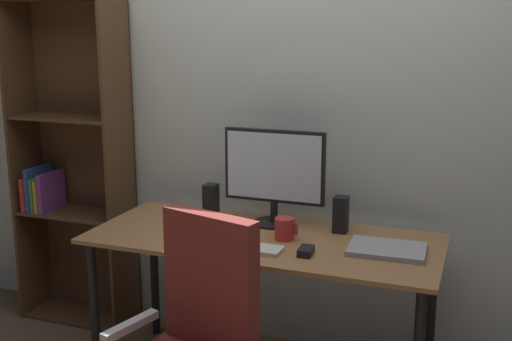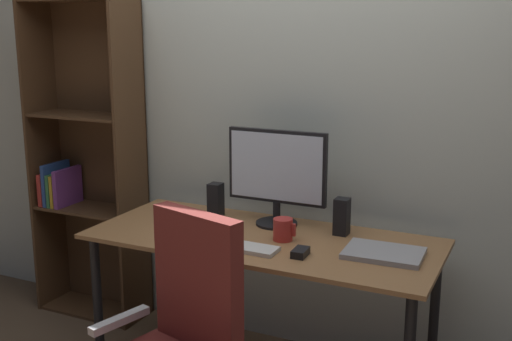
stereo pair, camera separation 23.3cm
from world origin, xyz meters
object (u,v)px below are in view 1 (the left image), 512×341
at_px(keyboard, 248,248).
at_px(mouse, 306,251).
at_px(desk, 263,255).
at_px(coffee_mug, 284,229).
at_px(speaker_right, 341,214).
at_px(laptop, 387,249).
at_px(speaker_left, 211,201).
at_px(bookshelf, 73,168).
at_px(monitor, 274,171).

distance_m(keyboard, mouse, 0.25).
bearing_deg(keyboard, desk, 89.29).
distance_m(coffee_mug, speaker_right, 0.29).
height_order(coffee_mug, laptop, coffee_mug).
distance_m(keyboard, coffee_mug, 0.21).
bearing_deg(mouse, laptop, 23.79).
xyz_separation_m(desk, speaker_left, (-0.35, 0.19, 0.17)).
xyz_separation_m(desk, bookshelf, (-1.27, 0.34, 0.24)).
bearing_deg(mouse, speaker_right, 76.33).
xyz_separation_m(mouse, coffee_mug, (-0.14, 0.15, 0.03)).
height_order(mouse, speaker_right, speaker_right).
bearing_deg(speaker_left, speaker_right, 0.00).
bearing_deg(coffee_mug, mouse, -46.55).
height_order(monitor, speaker_right, monitor).
bearing_deg(speaker_left, mouse, -30.17).
bearing_deg(laptop, bookshelf, 167.41).
distance_m(mouse, speaker_left, 0.69).
height_order(monitor, keyboard, monitor).
distance_m(monitor, keyboard, 0.45).
bearing_deg(bookshelf, monitor, -6.37).
bearing_deg(laptop, monitor, 158.97).
height_order(laptop, bookshelf, bookshelf).
bearing_deg(desk, speaker_right, 31.21).
distance_m(desk, bookshelf, 1.34).
xyz_separation_m(desk, coffee_mug, (0.10, -0.00, 0.14)).
distance_m(mouse, laptop, 0.35).
distance_m(keyboard, bookshelf, 1.38).
xyz_separation_m(keyboard, coffee_mug, (0.11, 0.18, 0.04)).
bearing_deg(desk, keyboard, -91.38).
relative_size(laptop, speaker_left, 1.88).
xyz_separation_m(keyboard, speaker_left, (-0.34, 0.37, 0.08)).
distance_m(monitor, speaker_left, 0.37).
distance_m(keyboard, speaker_right, 0.49).
height_order(coffee_mug, speaker_left, speaker_left).
bearing_deg(desk, speaker_left, 151.38).
bearing_deg(monitor, laptop, -18.85).
relative_size(coffee_mug, speaker_left, 0.61).
height_order(keyboard, mouse, mouse).
height_order(mouse, speaker_left, speaker_left).
height_order(laptop, speaker_right, speaker_right).
xyz_separation_m(monitor, coffee_mug, (0.12, -0.20, -0.21)).
bearing_deg(keyboard, speaker_left, 133.37).
distance_m(desk, mouse, 0.31).
bearing_deg(monitor, desk, -85.01).
relative_size(keyboard, bookshelf, 0.16).
relative_size(keyboard, laptop, 0.91).
distance_m(laptop, speaker_left, 0.92).
xyz_separation_m(keyboard, laptop, (0.56, 0.18, 0.00)).
bearing_deg(coffee_mug, keyboard, -120.56).
xyz_separation_m(mouse, speaker_right, (0.07, 0.34, 0.07)).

